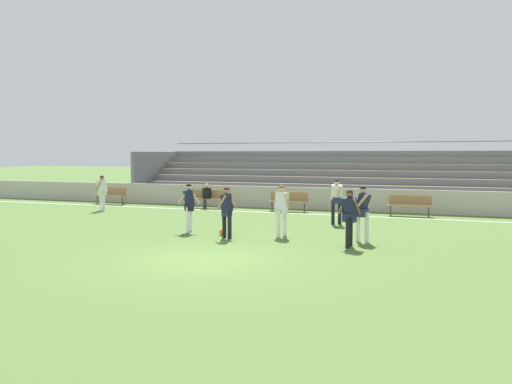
{
  "coord_description": "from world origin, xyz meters",
  "views": [
    {
      "loc": [
        5.64,
        -11.54,
        2.65
      ],
      "look_at": [
        -0.74,
        5.81,
        1.28
      ],
      "focal_mm": 36.03,
      "sensor_mm": 36.0,
      "label": 1
    }
  ],
  "objects_px": {
    "player_dark_challenging": "(349,213)",
    "bleacher_stand": "(346,176)",
    "player_dark_trailing_run": "(189,203)",
    "player_white_pressing_high": "(102,190)",
    "spectator_seated": "(206,194)",
    "bench_far_right": "(207,197)",
    "player_dark_on_ball": "(227,208)",
    "bench_near_bin": "(410,203)",
    "soccer_ball": "(223,232)",
    "player_white_wide_right": "(337,197)",
    "player_dark_overlapping": "(363,209)",
    "bench_far_left": "(110,194)",
    "player_white_deep_cover": "(282,206)",
    "bench_centre_sideline": "(289,200)"
  },
  "relations": [
    {
      "from": "spectator_seated",
      "to": "player_white_deep_cover",
      "type": "bearing_deg",
      "value": -49.25
    },
    {
      "from": "spectator_seated",
      "to": "bench_far_right",
      "type": "bearing_deg",
      "value": 90.0
    },
    {
      "from": "bench_near_bin",
      "to": "soccer_ball",
      "type": "distance_m",
      "value": 9.28
    },
    {
      "from": "player_dark_challenging",
      "to": "bench_far_right",
      "type": "bearing_deg",
      "value": 135.46
    },
    {
      "from": "player_dark_challenging",
      "to": "bench_centre_sideline",
      "type": "bearing_deg",
      "value": 117.22
    },
    {
      "from": "player_white_deep_cover",
      "to": "bench_centre_sideline",
      "type": "bearing_deg",
      "value": 104.84
    },
    {
      "from": "bench_far_right",
      "to": "spectator_seated",
      "type": "distance_m",
      "value": 0.19
    },
    {
      "from": "bench_near_bin",
      "to": "player_dark_trailing_run",
      "type": "distance_m",
      "value": 9.94
    },
    {
      "from": "player_dark_on_ball",
      "to": "player_dark_challenging",
      "type": "xyz_separation_m",
      "value": [
        3.89,
        -0.25,
        0.02
      ]
    },
    {
      "from": "player_dark_on_ball",
      "to": "player_dark_challenging",
      "type": "relative_size",
      "value": 0.98
    },
    {
      "from": "player_dark_on_ball",
      "to": "player_dark_challenging",
      "type": "distance_m",
      "value": 3.9
    },
    {
      "from": "player_dark_overlapping",
      "to": "player_dark_challenging",
      "type": "relative_size",
      "value": 1.03
    },
    {
      "from": "player_white_pressing_high",
      "to": "player_dark_overlapping",
      "type": "distance_m",
      "value": 13.49
    },
    {
      "from": "player_dark_trailing_run",
      "to": "player_dark_challenging",
      "type": "relative_size",
      "value": 1.0
    },
    {
      "from": "player_dark_trailing_run",
      "to": "player_white_pressing_high",
      "type": "xyz_separation_m",
      "value": [
        -6.9,
        4.49,
        0.0
      ]
    },
    {
      "from": "spectator_seated",
      "to": "player_white_pressing_high",
      "type": "height_order",
      "value": "player_white_pressing_high"
    },
    {
      "from": "bench_far_left",
      "to": "spectator_seated",
      "type": "relative_size",
      "value": 1.49
    },
    {
      "from": "bench_centre_sideline",
      "to": "spectator_seated",
      "type": "bearing_deg",
      "value": -178.4
    },
    {
      "from": "player_white_wide_right",
      "to": "player_white_deep_cover",
      "type": "height_order",
      "value": "player_white_wide_right"
    },
    {
      "from": "player_dark_trailing_run",
      "to": "player_white_pressing_high",
      "type": "height_order",
      "value": "player_white_pressing_high"
    },
    {
      "from": "player_white_pressing_high",
      "to": "player_dark_overlapping",
      "type": "relative_size",
      "value": 0.97
    },
    {
      "from": "player_dark_challenging",
      "to": "player_white_pressing_high",
      "type": "bearing_deg",
      "value": 156.31
    },
    {
      "from": "bench_far_left",
      "to": "player_white_wide_right",
      "type": "xyz_separation_m",
      "value": [
        12.8,
        -3.65,
        0.48
      ]
    },
    {
      "from": "soccer_ball",
      "to": "bench_centre_sideline",
      "type": "bearing_deg",
      "value": 90.01
    },
    {
      "from": "spectator_seated",
      "to": "player_dark_trailing_run",
      "type": "bearing_deg",
      "value": -68.67
    },
    {
      "from": "player_white_wide_right",
      "to": "spectator_seated",
      "type": "bearing_deg",
      "value": 153.6
    },
    {
      "from": "bench_far_right",
      "to": "player_white_wide_right",
      "type": "distance_m",
      "value": 8.02
    },
    {
      "from": "player_dark_trailing_run",
      "to": "player_white_pressing_high",
      "type": "bearing_deg",
      "value": 146.96
    },
    {
      "from": "player_dark_overlapping",
      "to": "bench_centre_sideline",
      "type": "bearing_deg",
      "value": 121.67
    },
    {
      "from": "player_dark_challenging",
      "to": "bleacher_stand",
      "type": "bearing_deg",
      "value": 100.67
    },
    {
      "from": "spectator_seated",
      "to": "soccer_ball",
      "type": "xyz_separation_m",
      "value": [
        4.16,
        -7.43,
        -0.59
      ]
    },
    {
      "from": "bench_centre_sideline",
      "to": "bench_far_right",
      "type": "bearing_deg",
      "value": 180.0
    },
    {
      "from": "player_white_wide_right",
      "to": "bench_centre_sideline",
      "type": "bearing_deg",
      "value": 129.1
    },
    {
      "from": "player_dark_on_ball",
      "to": "player_dark_trailing_run",
      "type": "bearing_deg",
      "value": 156.49
    },
    {
      "from": "player_dark_challenging",
      "to": "bench_near_bin",
      "type": "bearing_deg",
      "value": 82.17
    },
    {
      "from": "bench_far_right",
      "to": "player_dark_challenging",
      "type": "height_order",
      "value": "player_dark_challenging"
    },
    {
      "from": "player_white_deep_cover",
      "to": "bench_far_right",
      "type": "bearing_deg",
      "value": 130.28
    },
    {
      "from": "player_dark_on_ball",
      "to": "soccer_ball",
      "type": "distance_m",
      "value": 1.04
    },
    {
      "from": "bleacher_stand",
      "to": "bench_far_right",
      "type": "relative_size",
      "value": 12.9
    },
    {
      "from": "player_dark_on_ball",
      "to": "player_white_wide_right",
      "type": "distance_m",
      "value": 5.09
    },
    {
      "from": "player_dark_on_ball",
      "to": "player_dark_overlapping",
      "type": "xyz_separation_m",
      "value": [
        4.11,
        0.77,
        0.05
      ]
    },
    {
      "from": "bench_far_right",
      "to": "player_white_deep_cover",
      "type": "height_order",
      "value": "player_white_deep_cover"
    },
    {
      "from": "bench_far_right",
      "to": "player_dark_challenging",
      "type": "xyz_separation_m",
      "value": [
        8.41,
        -8.28,
        0.44
      ]
    },
    {
      "from": "bench_far_left",
      "to": "player_white_pressing_high",
      "type": "bearing_deg",
      "value": -60.55
    },
    {
      "from": "player_white_wide_right",
      "to": "soccer_ball",
      "type": "bearing_deg",
      "value": -127.3
    },
    {
      "from": "bench_far_left",
      "to": "player_dark_on_ball",
      "type": "distance_m",
      "value": 12.98
    },
    {
      "from": "spectator_seated",
      "to": "player_dark_trailing_run",
      "type": "relative_size",
      "value": 0.73
    },
    {
      "from": "bench_far_right",
      "to": "player_dark_overlapping",
      "type": "relative_size",
      "value": 1.06
    },
    {
      "from": "player_white_wide_right",
      "to": "player_dark_overlapping",
      "type": "bearing_deg",
      "value": -67.28
    },
    {
      "from": "player_white_pressing_high",
      "to": "player_dark_challenging",
      "type": "height_order",
      "value": "player_white_pressing_high"
    }
  ]
}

